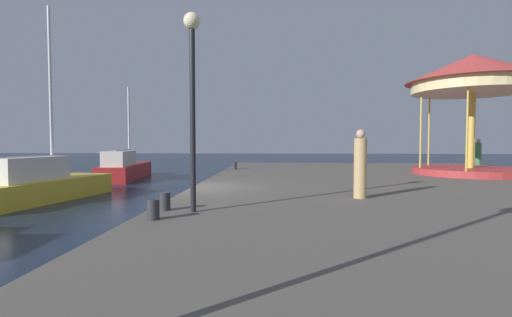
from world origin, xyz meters
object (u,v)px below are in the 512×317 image
Objects in this scene: person_far_corner at (360,166)px; sailboat_yellow at (35,185)px; bollard_south at (165,201)px; sailboat_red at (125,168)px; carousel at (472,85)px; bollard_center at (235,166)px; lamp_post_mid_promenade at (192,76)px; person_mid_promenade at (478,154)px; bollard_north at (153,209)px.

sailboat_yellow is at bearing 162.79° from person_far_corner.
sailboat_yellow is 8.84m from bollard_south.
sailboat_red is 19.40m from carousel.
bollard_center is at bearing 89.48° from bollard_south.
person_far_corner is at bearing -46.52° from sailboat_red.
lamp_post_mid_promenade is at bearing -11.96° from bollard_south.
person_mid_promenade is (21.20, 9.38, 0.93)m from sailboat_yellow.
bollard_south is at bearing -39.71° from sailboat_yellow.
lamp_post_mid_promenade is 2.31× the size of person_far_corner.
person_far_corner reaches higher than bollard_south.
lamp_post_mid_promenade is (7.64, -14.53, 3.05)m from sailboat_red.
bollard_north is at bearing -136.28° from carousel.
bollard_south is 1.00× the size of bollard_center.
bollard_south is at bearing -90.52° from bollard_center.
carousel reaches higher than sailboat_red.
person_far_corner is (-9.70, -12.94, 0.07)m from person_mid_promenade.
person_far_corner is at bearing 28.82° from lamp_post_mid_promenade.
sailboat_red reaches higher than person_far_corner.
sailboat_yellow reaches higher than person_mid_promenade.
sailboat_yellow is 23.20m from person_mid_promenade.
bollard_south is 0.23× the size of person_mid_promenade.
lamp_post_mid_promenade is 12.67m from bollard_center.
sailboat_red reaches higher than bollard_south.
bollard_center is 14.58m from person_mid_promenade.
sailboat_red is at bearing 166.05° from carousel.
person_mid_promenade is (14.30, 2.80, 0.60)m from bollard_center.
bollard_north is 21.51m from person_mid_promenade.
person_far_corner reaches higher than bollard_center.
lamp_post_mid_promenade reaches higher than bollard_north.
bollard_north is 1.00m from bollard_south.
sailboat_yellow is at bearing -136.39° from bollard_center.
bollard_center is (-0.56, 12.36, -2.72)m from lamp_post_mid_promenade.
sailboat_yellow is 19.27× the size of bollard_center.
lamp_post_mid_promenade is 2.91m from bollard_north.
lamp_post_mid_promenade reaches higher than bollard_center.
sailboat_yellow is at bearing -156.13° from person_mid_promenade.
carousel is at bearing -11.97° from bollard_center.
bollard_south is (-0.07, 1.00, 0.00)m from bollard_north.
sailboat_yellow is 1.81× the size of lamp_post_mid_promenade.
lamp_post_mid_promenade reaches higher than bollard_south.
carousel is (18.19, 4.19, 4.27)m from sailboat_yellow.
lamp_post_mid_promenade is at bearing -132.17° from person_mid_promenade.
sailboat_red is at bearing -178.30° from person_mid_promenade.
lamp_post_mid_promenade is 2.51× the size of person_mid_promenade.
carousel is 3.44× the size of person_mid_promenade.
person_far_corner reaches higher than person_mid_promenade.
sailboat_yellow is 4.53× the size of person_mid_promenade.
bollard_center is at bearing 92.58° from lamp_post_mid_promenade.
carousel is at bearing -120.08° from person_mid_promenade.
bollard_north is (6.87, -6.64, 0.33)m from sailboat_yellow.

